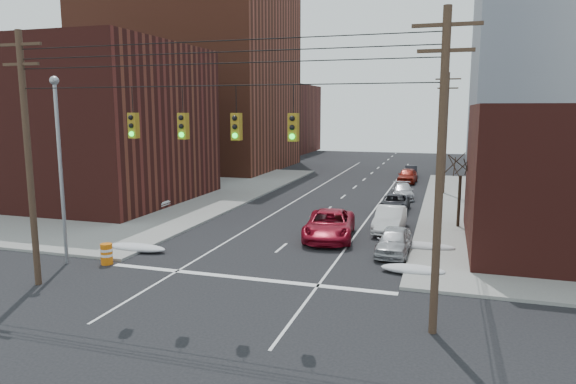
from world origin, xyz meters
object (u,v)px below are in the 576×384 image
Objects in this scene: red_pickup at (329,225)px; parked_car_f at (411,171)px; parked_car_c at (395,203)px; lot_car_d at (180,179)px; parked_car_d at (403,191)px; lot_car_c at (133,193)px; parked_car_e at (407,176)px; lot_car_b at (175,186)px; construction_barrel at (107,254)px; parked_car_a at (394,241)px; lot_car_a at (144,199)px; parked_car_b at (390,219)px.

parked_car_f is at bearing 77.99° from red_pickup.
lot_car_d is (-21.75, 6.03, 0.22)m from parked_car_c.
lot_car_c is at bearing -164.45° from parked_car_d.
parked_car_e is (-0.23, 15.92, 0.15)m from parked_car_c.
construction_barrel is at bearing -177.96° from lot_car_b.
lot_car_b is (-21.19, 13.90, 0.10)m from parked_car_a.
lot_car_a is 3.64× the size of construction_barrel.
parked_car_f is at bearing -36.35° from lot_car_a.
parked_car_f is at bearing -45.55° from lot_car_d.
parked_car_d reaches higher than parked_car_f.
red_pickup reaches higher than parked_car_c.
lot_car_c is at bearing 152.70° from red_pickup.
parked_car_f is 1.01× the size of lot_car_a.
lot_car_d reaches higher than parked_car_c.
parked_car_f is 41.34m from construction_barrel.
lot_car_d is at bearing 27.38° from lot_car_c.
lot_car_c reaches higher than construction_barrel.
lot_car_d is at bearing 143.41° from parked_car_a.
lot_car_c is at bearing -171.36° from parked_car_c.
parked_car_a is 4.03× the size of construction_barrel.
parked_car_d is (-0.28, 12.85, -0.14)m from parked_car_b.
red_pickup is 1.27× the size of parked_car_b.
lot_car_c is at bearing -135.80° from parked_car_e.
parked_car_b is 25.62m from lot_car_d.
lot_car_b is 21.42m from construction_barrel.
lot_car_b is 5.02m from lot_car_c.
lot_car_b is at bearing -142.62° from parked_car_e.
lot_car_b reaches higher than parked_car_d.
parked_car_f is 0.77× the size of lot_car_c.
red_pickup is 1.33× the size of parked_car_e.
parked_car_a reaches higher than construction_barrel.
parked_car_e is at bearing 76.97° from red_pickup.
red_pickup is 10.22m from parked_car_c.
red_pickup is 1.56× the size of parked_car_f.
lot_car_a is at bearing -105.39° from lot_car_c.
lot_car_a is at bearing 161.92° from parked_car_a.
parked_car_a is 5.26m from parked_car_b.
lot_car_b is at bearing 148.46° from parked_car_a.
parked_car_c is 20.11m from lot_car_b.
parked_car_a is 28.03m from parked_car_e.
lot_car_b is at bearing -148.53° from lot_car_d.
lot_car_c reaches higher than parked_car_f.
lot_car_d is at bearing 172.33° from parked_car_d.
parked_car_b reaches higher than parked_car_d.
lot_car_c is at bearing 171.53° from parked_car_b.
construction_barrel is at bearing -107.84° from parked_car_e.
parked_car_a is 1.05× the size of lot_car_d.
parked_car_a is at bearing -84.16° from parked_car_c.
red_pickup is at bearing -94.05° from parked_car_e.
red_pickup is at bearing -86.80° from lot_car_c.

